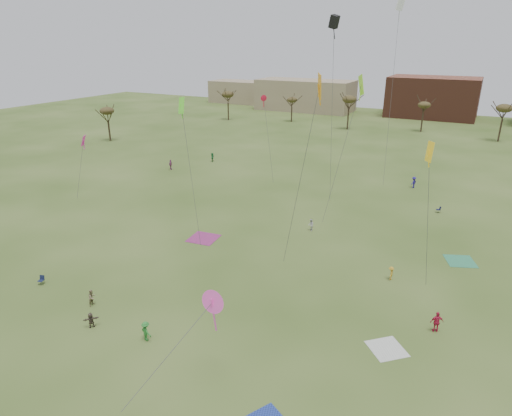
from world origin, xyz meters
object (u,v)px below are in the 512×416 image
at_px(camp_chair_right, 438,211).
at_px(camp_chair_left, 41,282).
at_px(spectator_fore_a, 437,322).
at_px(flyer_near_center, 146,331).

bearing_deg(camp_chair_right, camp_chair_left, -60.25).
xyz_separation_m(spectator_fore_a, camp_chair_right, (-2.88, 28.35, -0.67)).
relative_size(spectator_fore_a, camp_chair_left, 2.13).
height_order(flyer_near_center, camp_chair_left, flyer_near_center).
relative_size(flyer_near_center, spectator_fore_a, 0.91).
height_order(spectator_fore_a, camp_chair_right, spectator_fore_a).
height_order(spectator_fore_a, camp_chair_left, spectator_fore_a).
bearing_deg(camp_chair_left, flyer_near_center, -23.57).
bearing_deg(flyer_near_center, camp_chair_right, -98.54).
bearing_deg(camp_chair_left, spectator_fore_a, -0.65).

